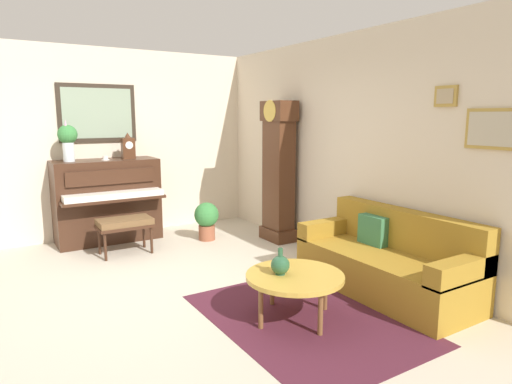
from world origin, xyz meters
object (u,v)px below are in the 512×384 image
object	(u,v)px
piano_bench	(125,224)
couch	(387,262)
coffee_table	(295,277)
piano	(107,200)
potted_plant	(207,218)
mantel_clock	(128,147)
green_jug	(280,265)
flower_vase	(68,139)
grandfather_clock	(278,175)
teacup	(105,159)

from	to	relation	value
piano_bench	couch	world-z (taller)	couch
piano_bench	coffee_table	bearing A→B (deg)	15.41
piano	piano_bench	distance (m)	0.80
couch	coffee_table	bearing A→B (deg)	-89.38
coffee_table	potted_plant	bearing A→B (deg)	170.59
couch	mantel_clock	bearing A→B (deg)	-154.70
mantel_clock	piano_bench	bearing A→B (deg)	-22.12
couch	potted_plant	xyz separation A→B (m)	(-2.76, -0.75, 0.01)
couch	green_jug	bearing A→B (deg)	-92.42
flower_vase	piano	bearing A→B (deg)	90.18
piano	couch	xyz separation A→B (m)	(3.49, 1.98, -0.29)
piano	grandfather_clock	bearing A→B (deg)	59.09
piano	flower_vase	distance (m)	1.02
grandfather_clock	coffee_table	distance (m)	2.67
mantel_clock	green_jug	xyz separation A→B (m)	(3.43, 0.33, -0.85)
piano_bench	green_jug	world-z (taller)	green_jug
grandfather_clock	flower_vase	xyz separation A→B (m)	(-1.27, -2.61, 0.54)
piano	coffee_table	world-z (taller)	piano
couch	teacup	distance (m)	4.06
flower_vase	piano_bench	bearing A→B (deg)	33.26
piano	couch	distance (m)	4.02
mantel_clock	teacup	size ratio (longest dim) A/B	3.28
piano_bench	couch	xyz separation A→B (m)	(2.72, 1.96, -0.09)
teacup	grandfather_clock	bearing A→B (deg)	60.60
coffee_table	mantel_clock	size ratio (longest dim) A/B	2.32
grandfather_clock	coffee_table	size ratio (longest dim) A/B	2.31
piano	piano_bench	size ratio (longest dim) A/B	2.06
flower_vase	potted_plant	size ratio (longest dim) A/B	1.04
piano_bench	flower_vase	bearing A→B (deg)	-146.74
couch	teacup	size ratio (longest dim) A/B	16.38
piano_bench	flower_vase	distance (m)	1.43
teacup	coffee_table	bearing A→B (deg)	12.92
couch	flower_vase	distance (m)	4.43
piano	coffee_table	size ratio (longest dim) A/B	1.64
green_jug	teacup	bearing A→B (deg)	-168.65
piano_bench	mantel_clock	size ratio (longest dim) A/B	1.84
piano	teacup	world-z (taller)	teacup
mantel_clock	teacup	xyz separation A→B (m)	(0.07, -0.35, -0.15)
grandfather_clock	teacup	world-z (taller)	grandfather_clock
mantel_clock	potted_plant	xyz separation A→B (m)	(0.72, 0.90, -1.04)
green_jug	potted_plant	distance (m)	2.77
piano_bench	green_jug	xyz separation A→B (m)	(2.66, 0.64, 0.10)
potted_plant	coffee_table	bearing A→B (deg)	-9.41
flower_vase	green_jug	world-z (taller)	flower_vase
piano_bench	potted_plant	xyz separation A→B (m)	(-0.05, 1.21, -0.08)
coffee_table	mantel_clock	distance (m)	3.66
piano	potted_plant	world-z (taller)	piano
piano	teacup	distance (m)	0.62
coffee_table	mantel_clock	xyz separation A→B (m)	(-3.50, -0.44, 0.97)
flower_vase	grandfather_clock	bearing A→B (deg)	63.99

